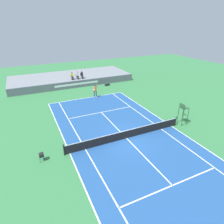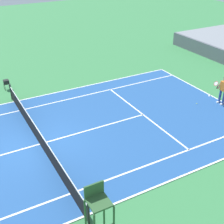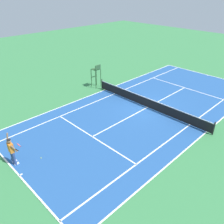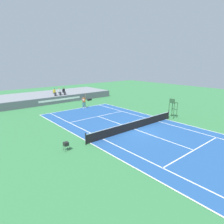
{
  "view_description": "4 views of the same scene",
  "coord_description": "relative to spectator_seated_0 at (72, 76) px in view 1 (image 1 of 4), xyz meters",
  "views": [
    {
      "loc": [
        -7.81,
        -13.33,
        10.13
      ],
      "look_at": [
        0.35,
        4.06,
        1.0
      ],
      "focal_mm": 30.61,
      "sensor_mm": 36.0,
      "label": 1
    },
    {
      "loc": [
        13.48,
        -3.19,
        9.3
      ],
      "look_at": [
        0.35,
        4.06,
        1.0
      ],
      "focal_mm": 50.32,
      "sensor_mm": 36.0,
      "label": 2
    },
    {
      "loc": [
        -10.74,
        15.04,
        9.61
      ],
      "look_at": [
        0.35,
        4.06,
        1.0
      ],
      "focal_mm": 37.22,
      "sensor_mm": 36.0,
      "label": 3
    },
    {
      "loc": [
        -13.94,
        -12.91,
        6.75
      ],
      "look_at": [
        0.35,
        4.06,
        1.0
      ],
      "focal_mm": 30.94,
      "sensor_mm": 36.0,
      "label": 4
    }
  ],
  "objects": [
    {
      "name": "spectator_seated_0",
      "position": [
        0.0,
        0.0,
        0.0
      ],
      "size": [
        0.44,
        0.6,
        1.27
      ],
      "color": "#474C56",
      "rests_on": "bleacher_platform"
    },
    {
      "name": "spectator_seated_1",
      "position": [
        0.9,
        0.0,
        0.0
      ],
      "size": [
        0.44,
        0.6,
        1.27
      ],
      "color": "#474C56",
      "rests_on": "bleacher_platform"
    },
    {
      "name": "net",
      "position": [
        0.45,
        -18.24,
        -1.27
      ],
      "size": [
        11.98,
        0.1,
        1.07
      ],
      "color": "black",
      "rests_on": "ground"
    },
    {
      "name": "barrier_wall",
      "position": [
        0.45,
        -0.99,
        -1.2
      ],
      "size": [
        21.23,
        0.25,
        1.18
      ],
      "color": "#565B66",
      "rests_on": "ground"
    },
    {
      "name": "ground_plane",
      "position": [
        0.45,
        -18.24,
        -1.8
      ],
      "size": [
        80.0,
        80.0,
        0.0
      ],
      "primitive_type": "plane",
      "color": "#387F47"
    },
    {
      "name": "spectator_seated_2",
      "position": [
        1.73,
        0.0,
        0.0
      ],
      "size": [
        0.44,
        0.6,
        1.27
      ],
      "color": "#474C56",
      "rests_on": "bleacher_platform"
    },
    {
      "name": "tennis_ball",
      "position": [
        0.94,
        -8.02,
        -1.76
      ],
      "size": [
        0.07,
        0.07,
        0.07
      ],
      "primitive_type": "sphere",
      "color": "#D1E533",
      "rests_on": "ground"
    },
    {
      "name": "umpire_chair",
      "position": [
        7.23,
        -18.24,
        -0.24
      ],
      "size": [
        0.77,
        0.77,
        2.44
      ],
      "color": "#2D562D",
      "rests_on": "ground"
    },
    {
      "name": "ball_hopper",
      "position": [
        -7.26,
        -18.16,
        -1.22
      ],
      "size": [
        0.36,
        0.36,
        0.7
      ],
      "color": "black",
      "rests_on": "ground"
    },
    {
      "name": "equipment_bag",
      "position": [
        5.51,
        -2.21,
        -1.64
      ],
      "size": [
        0.94,
        0.46,
        0.32
      ],
      "color": "black",
      "rests_on": "ground"
    },
    {
      "name": "tennis_player",
      "position": [
        1.62,
        -6.64,
        -0.8
      ],
      "size": [
        0.76,
        0.62,
        2.08
      ],
      "color": "navy",
      "rests_on": "ground"
    },
    {
      "name": "court",
      "position": [
        0.45,
        -18.24,
        -1.78
      ],
      "size": [
        11.08,
        23.88,
        0.03
      ],
      "color": "#235193",
      "rests_on": "ground"
    },
    {
      "name": "bleacher_platform",
      "position": [
        0.45,
        3.12,
        -1.2
      ],
      "size": [
        21.23,
        7.98,
        1.18
      ],
      "primitive_type": "cube",
      "color": "gray",
      "rests_on": "ground"
    }
  ]
}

